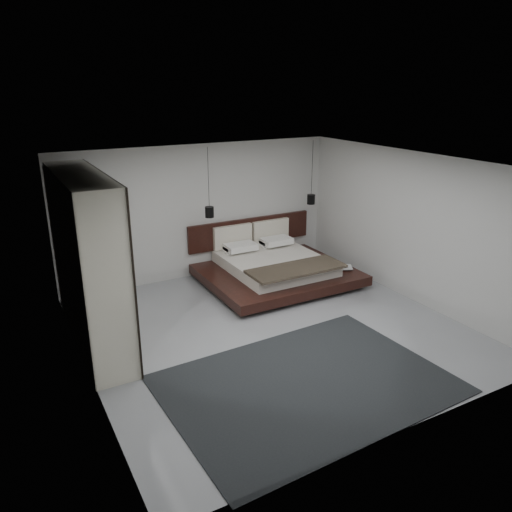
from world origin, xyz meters
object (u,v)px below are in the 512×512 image
bed (274,267)px  pendant_left (209,212)px  pendant_right (311,199)px  rug (307,384)px  wardrobe (89,263)px  lattice_screen (57,243)px

bed → pendant_left: (-1.22, 0.49, 1.23)m
pendant_right → rug: 5.14m
pendant_left → wardrobe: size_ratio=0.49×
lattice_screen → pendant_left: 2.90m
wardrobe → rug: size_ratio=0.73×
bed → pendant_left: bearing=158.3°
wardrobe → rug: (2.29, -2.60, -1.36)m
bed → rug: 3.89m
bed → wardrobe: 4.11m
pendant_left → pendant_right: (2.45, -0.00, -0.01)m
pendant_left → rug: pendant_left is taller
lattice_screen → rug: 4.99m
lattice_screen → rug: lattice_screen is taller
pendant_right → wardrobe: (-5.08, -1.43, -0.16)m
lattice_screen → pendant_left: (2.89, -0.06, 0.23)m
rug → bed: bearing=66.1°
pendant_left → rug: (-0.34, -4.03, -1.52)m
pendant_right → rug: bearing=-124.7°
pendant_right → pendant_left: bearing=180.0°
lattice_screen → pendant_left: pendant_left is taller
wardrobe → pendant_left: bearing=28.5°
rug → wardrobe: bearing=131.4°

